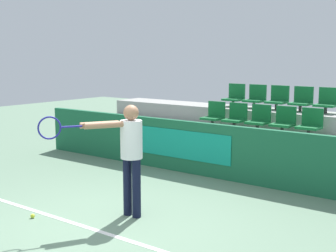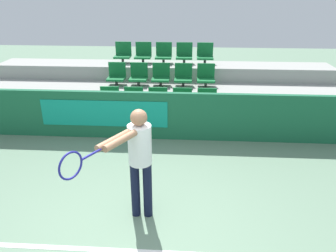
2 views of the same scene
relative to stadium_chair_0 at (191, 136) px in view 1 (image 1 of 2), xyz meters
The scene contains 23 objects.
ground_plane 4.15m from the stadium_chair_0, 73.57° to the right, with size 30.00×30.00×0.00m, color slate.
court_baseline 4.31m from the stadium_chair_0, 74.20° to the right, with size 6.11×0.08×0.01m.
barrier_wall 1.33m from the stadium_chair_0, 31.11° to the right, with size 9.70×0.14×1.07m.
bleacher_tier_front 1.25m from the stadium_chair_0, ahead, with size 9.30×0.97×0.37m.
bleacher_tier_middle 1.46m from the stadium_chair_0, 36.06° to the left, with size 9.30×0.97×0.75m.
bleacher_tier_back 2.15m from the stadium_chair_0, 57.36° to the left, with size 9.30×0.97×1.12m.
stadium_chair_0 is the anchor object (origin of this frame).
stadium_chair_1 0.58m from the stadium_chair_0, ahead, with size 0.45×0.41×0.57m.
stadium_chair_2 1.16m from the stadium_chair_0, ahead, with size 0.45×0.41×0.57m.
stadium_chair_3 1.74m from the stadium_chair_0, ahead, with size 0.45×0.41×0.57m.
stadium_chair_4 2.32m from the stadium_chair_0, ahead, with size 0.45×0.41×0.57m.
stadium_chair_5 1.04m from the stadium_chair_0, 90.00° to the left, with size 0.45×0.41×0.57m.
stadium_chair_6 1.19m from the stadium_chair_0, 59.03° to the left, with size 0.45×0.41×0.57m.
stadium_chair_7 1.56m from the stadium_chair_0, 39.80° to the left, with size 0.45×0.41×0.57m.
stadium_chair_8 2.03m from the stadium_chair_0, 29.05° to the left, with size 0.45×0.41×0.57m.
stadium_chair_9 2.54m from the stadium_chair_0, 22.61° to the left, with size 0.45×0.41×0.57m.
stadium_chair_10 2.07m from the stadium_chair_0, 90.00° to the left, with size 0.45×0.41×0.57m.
stadium_chair_11 2.15m from the stadium_chair_0, 73.30° to the left, with size 0.45×0.41×0.57m.
stadium_chair_12 2.38m from the stadium_chair_0, 59.03° to the left, with size 0.45×0.41×0.57m.
stadium_chair_13 2.71m from the stadium_chair_0, 48.00° to the left, with size 0.45×0.41×0.57m.
stadium_chair_14 3.11m from the stadium_chair_0, 39.80° to the left, with size 0.45×0.41×0.57m.
tennis_player 3.64m from the stadium_chair_0, 70.49° to the right, with size 0.83×1.33×1.68m.
tennis_ball 4.37m from the stadium_chair_0, 88.29° to the right, with size 0.07×0.07×0.07m.
Camera 1 is at (4.59, -4.46, 2.39)m, focal length 50.00 mm.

